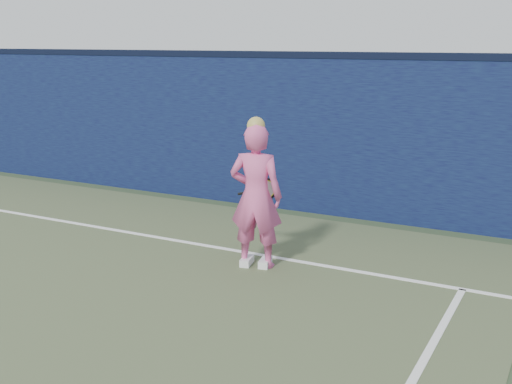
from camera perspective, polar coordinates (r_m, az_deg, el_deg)
The scene contains 4 objects.
backstop_wall at distance 11.42m, azimuth -3.70°, elevation 5.64°, with size 24.00×0.40×2.50m, color #0C0C35.
wall_cap at distance 11.32m, azimuth -3.81°, elevation 12.17°, with size 24.00×0.42×0.10m, color black.
player at distance 7.90m, azimuth -0.00°, elevation -0.35°, with size 0.74×0.57×1.89m.
racket at distance 8.29m, azimuth 0.67°, elevation 0.23°, with size 0.57×0.14×0.30m.
Camera 1 is at (5.88, -3.17, 2.79)m, focal length 45.00 mm.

